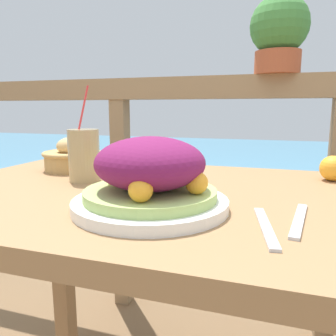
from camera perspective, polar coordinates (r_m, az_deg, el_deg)
name	(u,v)px	position (r m, az deg, el deg)	size (l,w,h in m)	color
patio_table	(172,237)	(0.78, 0.73, -12.00)	(1.18, 0.72, 0.77)	#997047
railing_fence	(219,152)	(1.39, 8.86, 2.70)	(2.80, 0.08, 1.08)	#937551
sea_backdrop	(251,173)	(3.94, 14.27, -0.86)	(12.00, 4.00, 0.42)	teal
salad_plate	(152,178)	(0.60, -2.72, -1.83)	(0.29, 0.29, 0.13)	white
drink_glass	(84,155)	(0.86, -14.43, 2.16)	(0.08, 0.08, 0.24)	tan
bread_basket	(73,157)	(1.03, -16.29, 1.90)	(0.18, 0.18, 0.10)	tan
potted_plant	(279,33)	(1.39, 18.78, 21.43)	(0.22, 0.22, 0.29)	#A34C2D
fork	(266,227)	(0.54, 16.63, -9.74)	(0.04, 0.18, 0.00)	silver
knife	(299,220)	(0.59, 21.84, -8.39)	(0.04, 0.18, 0.00)	silver
orange_near_basket	(333,168)	(0.94, 26.79, -0.05)	(0.07, 0.07, 0.07)	#F9A328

